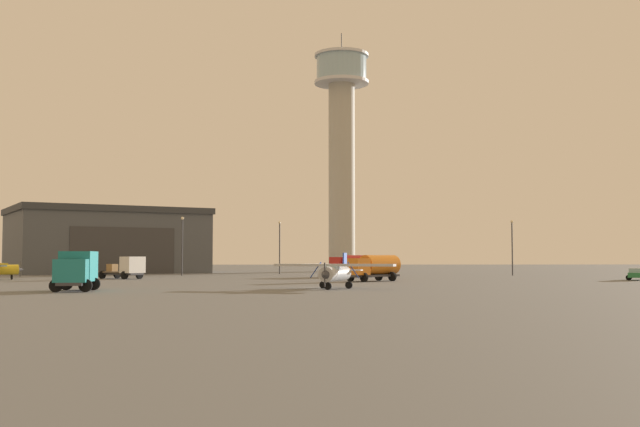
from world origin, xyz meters
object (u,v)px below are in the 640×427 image
object	(u,v)px
control_tower	(342,136)
truck_fuel_tanker_red	(353,265)
truck_box_teal	(77,269)
car_green	(637,274)
light_post_north	(512,242)
airplane_silver	(336,272)
truck_fuel_tanker_orange	(373,266)
truck_flatbed_white	(126,268)
light_post_east	(280,242)
light_post_west	(182,240)

from	to	relation	value
control_tower	truck_fuel_tanker_red	xyz separation A→B (m)	(-0.97, -38.84, -23.43)
control_tower	truck_box_teal	world-z (taller)	control_tower
truck_fuel_tanker_red	car_green	bearing A→B (deg)	179.15
car_green	light_post_north	world-z (taller)	light_post_north
airplane_silver	truck_fuel_tanker_orange	size ratio (longest dim) A/B	1.53
airplane_silver	truck_fuel_tanker_orange	distance (m)	19.60
truck_box_teal	light_post_north	world-z (taller)	light_post_north
truck_box_teal	airplane_silver	bearing A→B (deg)	95.58
airplane_silver	truck_flatbed_white	bearing A→B (deg)	-122.90
car_green	light_post_east	distance (m)	53.15
light_post_east	truck_flatbed_white	bearing A→B (deg)	-124.62
light_post_west	control_tower	bearing A→B (deg)	50.79
light_post_east	light_post_north	bearing A→B (deg)	-17.87
light_post_north	truck_box_teal	bearing A→B (deg)	-135.38
light_post_west	light_post_east	size ratio (longest dim) A/B	1.02
control_tower	airplane_silver	distance (m)	78.89
truck_fuel_tanker_red	light_post_north	xyz separation A→B (m)	(23.52, 7.68, 3.16)
truck_fuel_tanker_red	car_green	world-z (taller)	truck_fuel_tanker_red
truck_flatbed_white	light_post_east	size ratio (longest dim) A/B	0.79
truck_fuel_tanker_red	light_post_west	xyz separation A→B (m)	(-23.76, 8.52, 3.39)
truck_box_teal	light_post_west	bearing A→B (deg)	173.92
truck_fuel_tanker_orange	car_green	xyz separation A→B (m)	(30.55, 2.88, -0.88)
car_green	light_post_east	bearing A→B (deg)	77.47
car_green	light_post_west	distance (m)	59.93
truck_fuel_tanker_red	truck_box_teal	bearing A→B (deg)	82.05
control_tower	truck_fuel_tanker_orange	xyz separation A→B (m)	(-0.09, -56.17, -23.45)
truck_box_teal	car_green	size ratio (longest dim) A/B	1.24
truck_box_teal	car_green	bearing A→B (deg)	109.60
light_post_east	control_tower	bearing A→B (deg)	61.52
control_tower	truck_fuel_tanker_orange	distance (m)	60.87
light_post_west	light_post_east	distance (m)	16.96
light_post_north	truck_fuel_tanker_orange	bearing A→B (deg)	-132.16
truck_box_teal	control_tower	bearing A→B (deg)	157.05
light_post_north	light_post_east	bearing A→B (deg)	162.13
truck_fuel_tanker_red	truck_fuel_tanker_orange	world-z (taller)	truck_fuel_tanker_red
light_post_north	control_tower	bearing A→B (deg)	125.90
control_tower	light_post_north	world-z (taller)	control_tower
light_post_north	car_green	bearing A→B (deg)	-70.35
truck_flatbed_white	truck_fuel_tanker_orange	world-z (taller)	truck_fuel_tanker_orange
car_green	light_post_west	bearing A→B (deg)	93.33
airplane_silver	truck_fuel_tanker_red	distance (m)	36.49
light_post_west	car_green	bearing A→B (deg)	-22.59
control_tower	car_green	world-z (taller)	control_tower
airplane_silver	car_green	distance (m)	41.85
truck_fuel_tanker_red	truck_box_teal	size ratio (longest dim) A/B	1.08
truck_box_teal	truck_fuel_tanker_orange	distance (m)	34.26
truck_box_teal	car_green	xyz separation A→B (m)	(56.23, 25.57, -0.96)
truck_fuel_tanker_orange	truck_flatbed_white	bearing A→B (deg)	-59.85
airplane_silver	light_post_east	bearing A→B (deg)	-156.62
truck_fuel_tanker_orange	light_post_east	size ratio (longest dim) A/B	0.81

